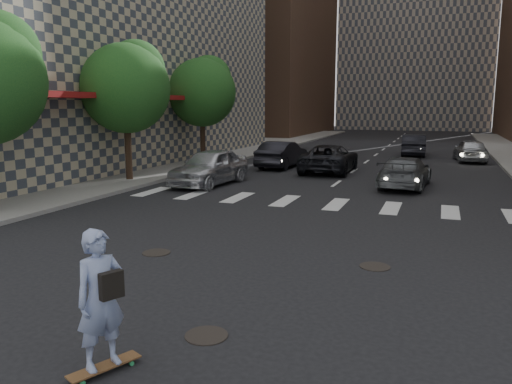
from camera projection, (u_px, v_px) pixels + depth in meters
ground at (207, 278)px, 10.74m from camera, size 160.00×160.00×0.00m
sidewalk_left at (144, 158)px, 34.18m from camera, size 13.00×80.00×0.15m
tree_b at (128, 84)px, 23.48m from camera, size 4.20×4.20×6.60m
tree_c at (204, 89)px, 30.87m from camera, size 4.20×4.20×6.60m
manhole_a at (206, 335)px, 8.02m from camera, size 0.70×0.70×0.02m
manhole_b at (156, 253)px, 12.54m from camera, size 0.70×0.70×0.02m
manhole_c at (375, 266)px, 11.46m from camera, size 0.70×0.70×0.02m
skateboarder at (101, 299)px, 6.74m from camera, size 0.72×1.04×2.05m
silver_sedan at (210, 167)px, 23.23m from camera, size 2.43×5.12×1.69m
traffic_car_a at (282, 154)px, 29.71m from camera, size 1.96×4.85×1.56m
traffic_car_b at (405, 172)px, 22.49m from camera, size 2.30×4.94×1.39m
traffic_car_c at (330, 158)px, 27.65m from camera, size 2.59×5.52×1.53m
traffic_car_d at (470, 150)px, 32.77m from camera, size 2.21×4.58×1.51m
traffic_car_e at (413, 145)px, 36.73m from camera, size 1.91×4.79×1.55m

